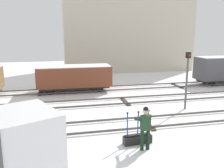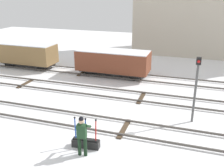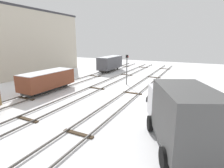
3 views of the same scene
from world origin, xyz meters
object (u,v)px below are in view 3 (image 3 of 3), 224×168
at_px(switch_lever_frame, 149,97).
at_px(rail_worker, 157,89).
at_px(signal_post, 127,66).
at_px(freight_car_mid_siding, 48,80).
at_px(freight_car_near_switch, 110,63).
at_px(delivery_truck, 180,113).

bearing_deg(switch_lever_frame, rail_worker, -84.23).
distance_m(rail_worker, signal_post, 6.37).
relative_size(rail_worker, freight_car_mid_siding, 0.31).
relative_size(switch_lever_frame, freight_car_near_switch, 0.24).
height_order(switch_lever_frame, freight_car_near_switch, freight_car_near_switch).
height_order(freight_car_mid_siding, freight_car_near_switch, freight_car_near_switch).
distance_m(delivery_truck, freight_car_near_switch, 22.43).
xyz_separation_m(switch_lever_frame, signal_post, (4.44, 3.95, 1.94)).
bearing_deg(freight_car_near_switch, delivery_truck, -145.07).
relative_size(signal_post, freight_car_near_switch, 0.58).
bearing_deg(switch_lever_frame, freight_car_mid_siding, 96.18).
bearing_deg(rail_worker, switch_lever_frame, 95.77).
bearing_deg(freight_car_mid_siding, delivery_truck, -107.19).
bearing_deg(freight_car_near_switch, switch_lever_frame, -140.97).
height_order(delivery_truck, freight_car_mid_siding, delivery_truck).
xyz_separation_m(switch_lever_frame, freight_car_near_switch, (12.09, 10.07, 1.20)).
xyz_separation_m(rail_worker, signal_post, (4.33, 4.53, 1.15)).
xyz_separation_m(switch_lever_frame, freight_car_mid_siding, (-1.96, 10.07, 0.98)).
bearing_deg(freight_car_mid_siding, switch_lever_frame, -78.51).
distance_m(signal_post, freight_car_near_switch, 9.83).
height_order(switch_lever_frame, freight_car_mid_siding, freight_car_mid_siding).
distance_m(freight_car_mid_siding, freight_car_near_switch, 14.05).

